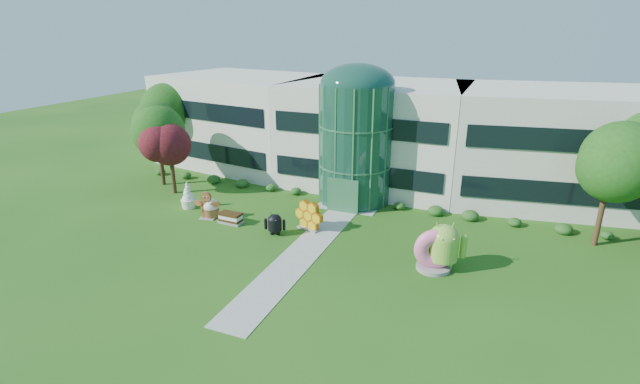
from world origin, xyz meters
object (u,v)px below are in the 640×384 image
at_px(gingerbread, 207,205).
at_px(android_green, 443,243).
at_px(android_black, 275,223).
at_px(donut, 435,249).

bearing_deg(gingerbread, android_green, -13.24).
height_order(android_black, donut, donut).
bearing_deg(android_green, android_black, 156.06).
bearing_deg(android_black, gingerbread, 159.04).
bearing_deg(donut, gingerbread, 158.30).
bearing_deg(android_black, donut, -18.90).
height_order(android_black, gingerbread, gingerbread).
bearing_deg(gingerbread, android_black, -15.60).
relative_size(donut, gingerbread, 1.14).
distance_m(android_green, donut, 0.63).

